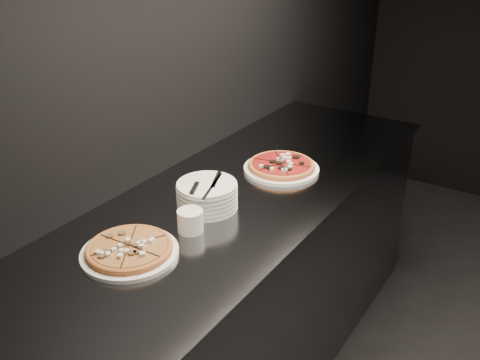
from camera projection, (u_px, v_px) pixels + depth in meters
The scene contains 7 objects.
wall_left at pixel (145, 60), 2.00m from camera, with size 0.02×5.00×2.80m, color black.
counter at pixel (229, 296), 2.23m from camera, with size 0.74×2.44×0.92m.
pizza_mushroom at pixel (129, 250), 1.68m from camera, with size 0.31×0.31×0.04m.
pizza_tomato at pixel (281, 166), 2.25m from camera, with size 0.33×0.33×0.04m.
plate_stack at pixel (207, 195), 1.95m from camera, with size 0.22×0.22×0.10m.
cutlery at pixel (206, 185), 1.91m from camera, with size 0.08×0.23×0.01m.
ramekin at pixel (190, 220), 1.80m from camera, with size 0.09×0.09×0.08m.
Camera 1 is at (-1.11, -1.47, 1.88)m, focal length 40.00 mm.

